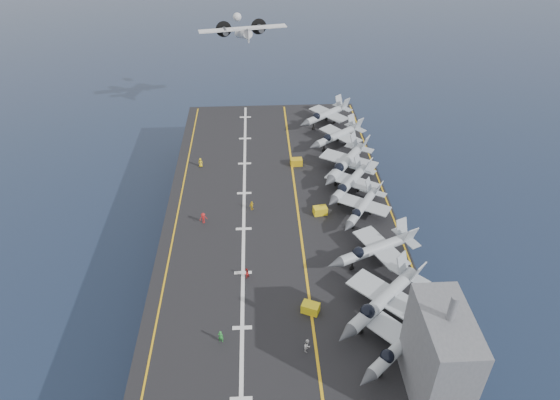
{
  "coord_description": "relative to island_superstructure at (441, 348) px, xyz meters",
  "views": [
    {
      "loc": [
        -3.3,
        -62.15,
        60.32
      ],
      "look_at": [
        0.0,
        4.0,
        13.0
      ],
      "focal_mm": 32.0,
      "sensor_mm": 36.0,
      "label": 1
    }
  ],
  "objects": [
    {
      "name": "ground",
      "position": [
        -15.0,
        30.0,
        -17.9
      ],
      "size": [
        500.0,
        500.0,
        0.0
      ],
      "primitive_type": "plane",
      "color": "#142135",
      "rests_on": "ground"
    },
    {
      "name": "hull",
      "position": [
        -15.0,
        30.0,
        -12.9
      ],
      "size": [
        36.0,
        90.0,
        10.0
      ],
      "primitive_type": "cube",
      "color": "#56595E",
      "rests_on": "ground"
    },
    {
      "name": "flight_deck",
      "position": [
        -15.0,
        30.0,
        -7.7
      ],
      "size": [
        38.0,
        92.0,
        0.4
      ],
      "primitive_type": "cube",
      "color": "black",
      "rests_on": "hull"
    },
    {
      "name": "foul_line",
      "position": [
        -12.0,
        30.0,
        -7.48
      ],
      "size": [
        0.35,
        90.0,
        0.02
      ],
      "primitive_type": "cube",
      "color": "gold",
      "rests_on": "flight_deck"
    },
    {
      "name": "landing_centerline",
      "position": [
        -21.0,
        30.0,
        -7.48
      ],
      "size": [
        0.5,
        90.0,
        0.02
      ],
      "primitive_type": "cube",
      "color": "silver",
      "rests_on": "flight_deck"
    },
    {
      "name": "deck_edge_port",
      "position": [
        -32.0,
        30.0,
        -7.48
      ],
      "size": [
        0.25,
        90.0,
        0.02
      ],
      "primitive_type": "cube",
      "color": "gold",
      "rests_on": "flight_deck"
    },
    {
      "name": "deck_edge_stbd",
      "position": [
        3.5,
        30.0,
        -7.48
      ],
      "size": [
        0.25,
        90.0,
        0.02
      ],
      "primitive_type": "cube",
      "color": "gold",
      "rests_on": "flight_deck"
    },
    {
      "name": "island_superstructure",
      "position": [
        0.0,
        0.0,
        0.0
      ],
      "size": [
        5.0,
        10.0,
        15.0
      ],
      "primitive_type": null,
      "color": "#56595E",
      "rests_on": "flight_deck"
    },
    {
      "name": "fighter_jet_1",
      "position": [
        -2.09,
        4.77,
        -5.05
      ],
      "size": [
        16.81,
        16.4,
        4.9
      ],
      "primitive_type": null,
      "color": "gray",
      "rests_on": "flight_deck"
    },
    {
      "name": "fighter_jet_2",
      "position": [
        -2.88,
        11.48,
        -4.69
      ],
      "size": [
        19.16,
        18.94,
        5.61
      ],
      "primitive_type": null,
      "color": "#959DA6",
      "rests_on": "flight_deck"
    },
    {
      "name": "fighter_jet_3",
      "position": [
        -1.69,
        21.58,
        -5.0
      ],
      "size": [
        17.1,
        14.69,
        5.01
      ],
      "primitive_type": null,
      "color": "#939CA4",
      "rests_on": "flight_deck"
    },
    {
      "name": "fighter_jet_4",
      "position": [
        -1.65,
        32.26,
        -5.29
      ],
      "size": [
        13.98,
        15.28,
        4.42
      ],
      "primitive_type": null,
      "color": "gray",
      "rests_on": "flight_deck"
    },
    {
      "name": "fighter_jet_5",
      "position": [
        -2.62,
        39.04,
        -5.09
      ],
      "size": [
        15.55,
        16.68,
        4.82
      ],
      "primitive_type": null,
      "color": "#8D959C",
      "rests_on": "flight_deck"
    },
    {
      "name": "fighter_jet_6",
      "position": [
        -2.19,
        45.47,
        -4.77
      ],
      "size": [
        17.36,
        18.9,
        5.46
      ],
      "primitive_type": null,
      "color": "#9FA5AE",
      "rests_on": "flight_deck"
    },
    {
      "name": "fighter_jet_7",
      "position": [
        -2.23,
        56.26,
        -5.1
      ],
      "size": [
        16.55,
        15.73,
        4.79
      ],
      "primitive_type": null,
      "color": "#949DA3",
      "rests_on": "flight_deck"
    },
    {
      "name": "fighter_jet_8",
      "position": [
        -3.36,
        65.9,
        -5.09
      ],
      "size": [
        16.59,
        15.92,
        4.81
      ],
      "primitive_type": null,
      "color": "#A1A9B1",
      "rests_on": "flight_deck"
    },
    {
      "name": "tow_cart_a",
      "position": [
        -12.1,
        12.28,
        -6.83
      ],
      "size": [
        2.65,
        2.24,
        1.35
      ],
      "primitive_type": null,
      "color": "gold",
      "rests_on": "flight_deck"
    },
    {
      "name": "tow_cart_b",
      "position": [
        -8.38,
        33.38,
        -6.84
      ],
      "size": [
        2.43,
        1.8,
        1.33
      ],
      "primitive_type": null,
      "color": "gold",
      "rests_on": "flight_deck"
    },
    {
      "name": "tow_cart_c",
      "position": [
        -11.14,
        49.01,
        -6.83
      ],
      "size": [
        2.3,
        1.55,
        1.34
      ],
      "primitive_type": null,
      "color": "#C09710",
      "rests_on": "flight_deck"
    },
    {
      "name": "crew_1",
      "position": [
        -23.57,
        8.03,
        -6.58
      ],
      "size": [
        1.23,
        0.94,
        1.85
      ],
      "primitive_type": "imported",
      "color": "#268C33",
      "rests_on": "flight_deck"
    },
    {
      "name": "crew_2",
      "position": [
        -20.48,
        19.03,
        -6.69
      ],
      "size": [
        1.16,
        1.14,
        1.63
      ],
      "primitive_type": "imported",
      "color": "#B21919",
      "rests_on": "flight_deck"
    },
    {
      "name": "crew_3",
      "position": [
        -27.46,
        31.9,
        -6.54
      ],
      "size": [
        1.32,
        1.06,
        1.92
      ],
      "primitive_type": "imported",
      "color": "#B21919",
      "rests_on": "flight_deck"
    },
    {
      "name": "crew_4",
      "position": [
        -19.68,
        35.17,
        -6.69
      ],
      "size": [
        1.14,
        1.16,
        1.63
      ],
      "primitive_type": "imported",
      "color": "yellow",
      "rests_on": "flight_deck"
    },
    {
      "name": "crew_5",
      "position": [
        -29.31,
        49.32,
        -6.61
      ],
      "size": [
        1.09,
        0.74,
        1.79
      ],
      "primitive_type": "imported",
      "color": "yellow",
      "rests_on": "flight_deck"
    },
    {
      "name": "crew_7",
      "position": [
        -13.08,
        6.2,
        -6.56
      ],
      "size": [
        1.12,
        1.33,
        1.88
      ],
      "primitive_type": "imported",
      "color": "white",
      "rests_on": "flight_deck"
    },
    {
      "name": "transport_plane",
      "position": [
        -21.09,
        86.77,
        5.96
      ],
      "size": [
        23.16,
        17.95,
        4.92
      ],
      "primitive_type": null,
      "color": "white"
    }
  ]
}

